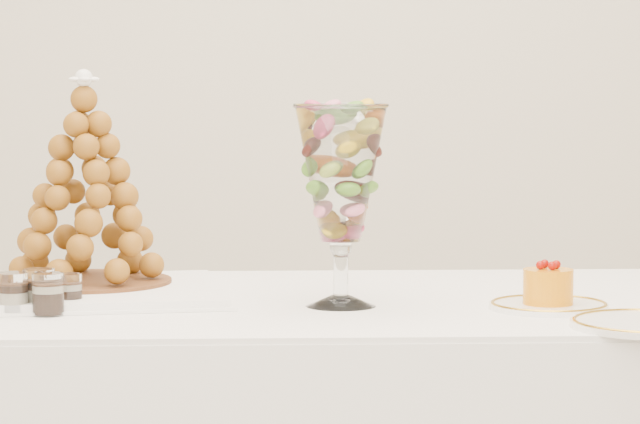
{
  "coord_description": "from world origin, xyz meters",
  "views": [
    {
      "loc": [
        0.03,
        -2.65,
        1.21
      ],
      "look_at": [
        -0.0,
        0.22,
        0.96
      ],
      "focal_mm": 85.0,
      "sensor_mm": 36.0,
      "label": 1
    }
  ],
  "objects": [
    {
      "name": "lace_tray",
      "position": [
        -0.48,
        0.15,
        0.82
      ],
      "size": [
        0.64,
        0.53,
        0.02
      ],
      "primitive_type": "cube",
      "rotation": [
        0.0,
        0.0,
        0.18
      ],
      "color": "white",
      "rests_on": "buffet_table"
    },
    {
      "name": "macaron_vase",
      "position": [
        0.04,
        0.04,
        1.04
      ],
      "size": [
        0.16,
        0.16,
        0.36
      ],
      "color": "white",
      "rests_on": "buffet_table"
    },
    {
      "name": "cake_plate",
      "position": [
        0.41,
        0.02,
        0.81
      ],
      "size": [
        0.21,
        0.21,
        0.01
      ],
      "primitive_type": "cylinder",
      "color": "white",
      "rests_on": "buffet_table"
    },
    {
      "name": "verrine_b",
      "position": [
        -0.49,
        -0.03,
        0.85
      ],
      "size": [
        0.07,
        0.07,
        0.08
      ],
      "primitive_type": "cylinder",
      "rotation": [
        0.0,
        0.0,
        0.27
      ],
      "color": "white",
      "rests_on": "buffet_table"
    },
    {
      "name": "verrine_c",
      "position": [
        -0.44,
        0.0,
        0.84
      ],
      "size": [
        0.05,
        0.05,
        0.06
      ],
      "primitive_type": "cylinder",
      "rotation": [
        0.0,
        0.0,
        -0.11
      ],
      "color": "white",
      "rests_on": "buffet_table"
    },
    {
      "name": "verrine_d",
      "position": [
        -0.53,
        -0.06,
        0.84
      ],
      "size": [
        0.07,
        0.07,
        0.07
      ],
      "primitive_type": "cylinder",
      "rotation": [
        0.0,
        0.0,
        -0.32
      ],
      "color": "white",
      "rests_on": "buffet_table"
    },
    {
      "name": "verrine_e",
      "position": [
        -0.47,
        -0.07,
        0.85
      ],
      "size": [
        0.07,
        0.07,
        0.07
      ],
      "primitive_type": "cylinder",
      "rotation": [
        0.0,
        0.0,
        0.26
      ],
      "color": "white",
      "rests_on": "buffet_table"
    },
    {
      "name": "croquembouche",
      "position": [
        -0.45,
        0.21,
        1.02
      ],
      "size": [
        0.33,
        0.33,
        0.41
      ],
      "rotation": [
        0.0,
        0.0,
        0.03
      ],
      "color": "brown",
      "rests_on": "lace_tray"
    },
    {
      "name": "mousse_cake",
      "position": [
        0.41,
        0.01,
        0.85
      ],
      "size": [
        0.09,
        0.09,
        0.08
      ],
      "color": "orange",
      "rests_on": "cake_plate"
    }
  ]
}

